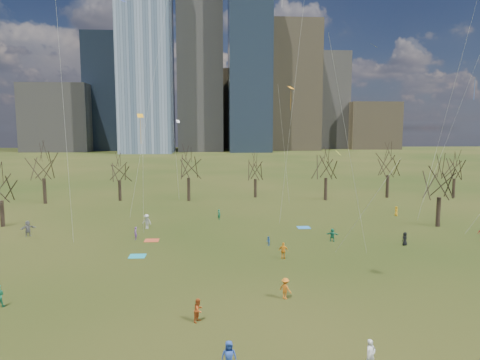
{
  "coord_description": "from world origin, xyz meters",
  "views": [
    {
      "loc": [
        -3.25,
        -34.07,
        12.62
      ],
      "look_at": [
        0.0,
        12.0,
        7.0
      ],
      "focal_mm": 32.0,
      "sensor_mm": 36.0,
      "label": 1
    }
  ],
  "objects": [
    {
      "name": "person_13",
      "position": [
        -2.05,
        24.19,
        0.72
      ],
      "size": [
        0.56,
        0.63,
        1.44
      ],
      "primitive_type": "imported",
      "rotation": [
        0.0,
        0.0,
        2.1
      ],
      "color": "#186E4A",
      "rests_on": "ground"
    },
    {
      "name": "person_7",
      "position": [
        -11.78,
        14.16,
        0.73
      ],
      "size": [
        0.4,
        0.57,
        1.46
      ],
      "primitive_type": "imported",
      "rotation": [
        0.0,
        0.0,
        4.82
      ],
      "color": "#7C50A0",
      "rests_on": "ground"
    },
    {
      "name": "person_6",
      "position": [
        17.71,
        9.61,
        0.73
      ],
      "size": [
        0.85,
        0.75,
        1.46
      ],
      "primitive_type": "imported",
      "rotation": [
        0.0,
        0.0,
        3.64
      ],
      "color": "black",
      "rests_on": "ground"
    },
    {
      "name": "person_12",
      "position": [
        23.61,
        25.0,
        0.69
      ],
      "size": [
        0.47,
        0.69,
        1.39
      ],
      "primitive_type": "imported",
      "rotation": [
        0.0,
        0.0,
        1.61
      ],
      "color": "gold",
      "rests_on": "ground"
    },
    {
      "name": "bare_tree_row",
      "position": [
        -0.09,
        37.22,
        6.12
      ],
      "size": [
        113.04,
        29.8,
        9.5
      ],
      "color": "black",
      "rests_on": "ground"
    },
    {
      "name": "blanket_navy",
      "position": [
        8.62,
        18.6,
        0.01
      ],
      "size": [
        1.6,
        1.5,
        0.03
      ],
      "primitive_type": "cube",
      "color": "#2974C3",
      "rests_on": "ground"
    },
    {
      "name": "person_11",
      "position": [
        -24.62,
        16.55,
        0.93
      ],
      "size": [
        1.71,
        1.45,
        1.85
      ],
      "primitive_type": "imported",
      "rotation": [
        0.0,
        0.0,
        0.63
      ],
      "color": "slate",
      "rests_on": "ground"
    },
    {
      "name": "person_2",
      "position": [
        -4.08,
        -7.22,
        0.79
      ],
      "size": [
        0.9,
        0.96,
        1.57
      ],
      "primitive_type": "imported",
      "rotation": [
        0.0,
        0.0,
        1.03
      ],
      "color": "#B74B1A",
      "rests_on": "ground"
    },
    {
      "name": "kites_airborne",
      "position": [
        8.5,
        12.44,
        14.11
      ],
      "size": [
        66.54,
        43.94,
        32.73
      ],
      "color": "orange",
      "rests_on": "ground"
    },
    {
      "name": "person_1",
      "position": [
        5.06,
        -13.51,
        0.82
      ],
      "size": [
        0.71,
        0.6,
        1.65
      ],
      "primitive_type": "imported",
      "rotation": [
        0.0,
        0.0,
        0.41
      ],
      "color": "silver",
      "rests_on": "ground"
    },
    {
      "name": "downtown_skyline",
      "position": [
        -2.43,
        210.64,
        39.01
      ],
      "size": [
        212.5,
        78.0,
        118.0
      ],
      "color": "slate",
      "rests_on": "ground"
    },
    {
      "name": "person_0",
      "position": [
        -2.36,
        -13.23,
        0.85
      ],
      "size": [
        0.85,
        0.57,
        1.7
      ],
      "primitive_type": "imported",
      "rotation": [
        0.0,
        0.0,
        0.04
      ],
      "color": "#224094",
      "rests_on": "ground"
    },
    {
      "name": "blanket_teal",
      "position": [
        -10.52,
        7.66,
        0.01
      ],
      "size": [
        1.6,
        1.5,
        0.03
      ],
      "primitive_type": "cube",
      "color": "teal",
      "rests_on": "ground"
    },
    {
      "name": "person_15",
      "position": [
        2.25,
        -3.89,
        0.8
      ],
      "size": [
        1.13,
        1.16,
        1.59
      ],
      "primitive_type": "imported",
      "rotation": [
        0.0,
        0.0,
        2.32
      ],
      "color": "orange",
      "rests_on": "ground"
    },
    {
      "name": "person_5",
      "position": [
        10.36,
        11.82,
        0.74
      ],
      "size": [
        1.43,
        0.83,
        1.47
      ],
      "primitive_type": "imported",
      "rotation": [
        0.0,
        0.0,
        2.83
      ],
      "color": "#1A7652",
      "rests_on": "ground"
    },
    {
      "name": "blanket_crimson",
      "position": [
        -9.89,
        13.61,
        0.01
      ],
      "size": [
        1.6,
        1.5,
        0.03
      ],
      "primitive_type": "cube",
      "color": "#BE4626",
      "rests_on": "ground"
    },
    {
      "name": "person_8",
      "position": [
        2.95,
        10.5,
        0.51
      ],
      "size": [
        0.44,
        0.54,
        1.02
      ],
      "primitive_type": "imported",
      "rotation": [
        0.0,
        0.0,
        4.83
      ],
      "color": "#285FAE",
      "rests_on": "ground"
    },
    {
      "name": "person_4",
      "position": [
        3.78,
        5.77,
        0.82
      ],
      "size": [
        1.01,
        0.56,
        1.63
      ],
      "primitive_type": "imported",
      "rotation": [
        0.0,
        0.0,
        2.97
      ],
      "color": "orange",
      "rests_on": "ground"
    },
    {
      "name": "ground",
      "position": [
        0.0,
        0.0,
        0.0
      ],
      "size": [
        500.0,
        500.0,
        0.0
      ],
      "primitive_type": "plane",
      "color": "black",
      "rests_on": "ground"
    },
    {
      "name": "person_9",
      "position": [
        -11.29,
        19.53,
        0.91
      ],
      "size": [
        1.34,
        1.05,
        1.82
      ],
      "primitive_type": "imported",
      "rotation": [
        0.0,
        0.0,
        5.92
      ],
      "color": "beige",
      "rests_on": "ground"
    }
  ]
}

